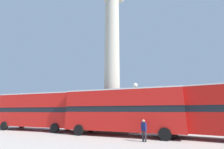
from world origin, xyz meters
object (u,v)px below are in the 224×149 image
object	(u,v)px
bus_a	(38,110)
bus_c	(221,109)
pedestrian_near_lamp	(144,129)
street_lamp	(136,100)
monument_column	(112,74)
equestrian_statue	(193,118)
bus_b	(121,110)

from	to	relation	value
bus_a	bus_c	xyz separation A→B (m)	(19.39, 0.80, 0.03)
bus_c	pedestrian_near_lamp	size ratio (longest dim) A/B	6.92
bus_a	pedestrian_near_lamp	bearing A→B (deg)	-12.67
street_lamp	monument_column	bearing A→B (deg)	154.44
bus_a	equestrian_statue	distance (m)	19.05
bus_c	equestrian_statue	distance (m)	6.23
bus_a	equestrian_statue	world-z (taller)	equestrian_statue
bus_b	equestrian_statue	xyz separation A→B (m)	(6.84, 6.61, -0.93)
bus_c	street_lamp	world-z (taller)	street_lamp
equestrian_statue	bus_b	bearing A→B (deg)	-141.21
bus_c	bus_a	bearing A→B (deg)	-173.16
bus_a	bus_c	size ratio (longest dim) A/B	0.95
monument_column	bus_b	size ratio (longest dim) A/B	1.90
bus_c	bus_b	bearing A→B (deg)	-171.01
monument_column	bus_a	world-z (taller)	monument_column
monument_column	bus_b	xyz separation A→B (m)	(2.69, -4.08, -4.75)
street_lamp	bus_c	bearing A→B (deg)	-12.67
equestrian_statue	bus_a	bearing A→B (deg)	-164.48
bus_b	equestrian_statue	distance (m)	9.55
bus_a	monument_column	bearing A→B (deg)	22.66
monument_column	pedestrian_near_lamp	bearing A→B (deg)	-49.85
monument_column	pedestrian_near_lamp	distance (m)	10.23
monument_column	equestrian_statue	size ratio (longest dim) A/B	3.88
bus_c	street_lamp	bearing A→B (deg)	171.80
bus_c	street_lamp	distance (m)	7.75
monument_column	bus_c	distance (m)	12.55
bus_a	street_lamp	world-z (taller)	street_lamp
bus_a	pedestrian_near_lamp	size ratio (longest dim) A/B	6.54
equestrian_statue	street_lamp	size ratio (longest dim) A/B	1.03
bus_c	equestrian_statue	world-z (taller)	equestrian_statue
equestrian_statue	pedestrian_near_lamp	distance (m)	9.73
bus_a	street_lamp	distance (m)	12.20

